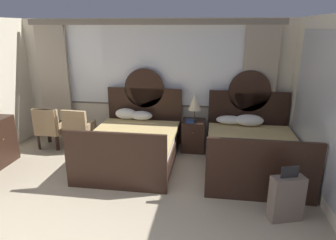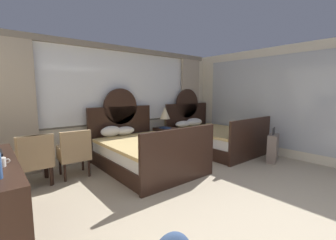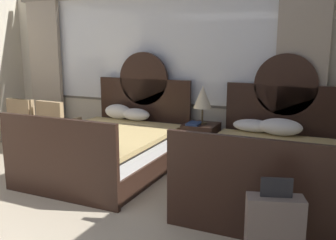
# 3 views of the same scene
# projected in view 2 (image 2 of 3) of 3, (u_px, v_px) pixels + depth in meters

# --- Properties ---
(ground_plane) EXTENTS (24.00, 24.00, 0.00)m
(ground_plane) POSITION_uv_depth(u_px,v_px,m) (310.00, 237.00, 2.49)
(ground_plane) COLOR tan
(wall_back_window) EXTENTS (5.88, 0.22, 2.70)m
(wall_back_window) POSITION_uv_depth(u_px,v_px,m) (123.00, 98.00, 5.60)
(wall_back_window) COLOR beige
(wall_back_window) RESTS_ON ground_plane
(wall_right_mirror) EXTENTS (0.08, 4.88, 2.70)m
(wall_right_mirror) POSITION_uv_depth(u_px,v_px,m) (275.00, 102.00, 5.62)
(wall_right_mirror) COLOR beige
(wall_right_mirror) RESTS_ON ground_plane
(bed_near_window) EXTENTS (1.65, 2.20, 1.68)m
(bed_near_window) POSITION_uv_depth(u_px,v_px,m) (144.00, 152.00, 4.72)
(bed_near_window) COLOR black
(bed_near_window) RESTS_ON ground_plane
(bed_near_mirror) EXTENTS (1.65, 2.20, 1.68)m
(bed_near_mirror) POSITION_uv_depth(u_px,v_px,m) (213.00, 138.00, 6.13)
(bed_near_mirror) COLOR black
(bed_near_mirror) RESTS_ON ground_plane
(nightstand_between_beds) EXTENTS (0.48, 0.50, 0.66)m
(nightstand_between_beds) POSITION_uv_depth(u_px,v_px,m) (165.00, 140.00, 5.97)
(nightstand_between_beds) COLOR black
(nightstand_between_beds) RESTS_ON ground_plane
(table_lamp_on_nightstand) EXTENTS (0.27, 0.27, 0.56)m
(table_lamp_on_nightstand) POSITION_uv_depth(u_px,v_px,m) (165.00, 113.00, 5.90)
(table_lamp_on_nightstand) COLOR brown
(table_lamp_on_nightstand) RESTS_ON nightstand_between_beds
(book_on_nightstand) EXTENTS (0.18, 0.26, 0.03)m
(book_on_nightstand) POSITION_uv_depth(u_px,v_px,m) (165.00, 128.00, 5.80)
(book_on_nightstand) COLOR navy
(book_on_nightstand) RESTS_ON nightstand_between_beds
(cup_on_dresser) EXTENTS (0.11, 0.08, 0.08)m
(cup_on_dresser) POSITION_uv_depth(u_px,v_px,m) (1.00, 162.00, 2.10)
(cup_on_dresser) COLOR white
(cup_on_dresser) RESTS_ON dresser_minibar
(armchair_by_window_left) EXTENTS (0.55, 0.55, 0.90)m
(armchair_by_window_left) POSITION_uv_depth(u_px,v_px,m) (75.00, 152.00, 4.19)
(armchair_by_window_left) COLOR tan
(armchair_by_window_left) RESTS_ON ground_plane
(armchair_by_window_centre) EXTENTS (0.56, 0.56, 0.90)m
(armchair_by_window_centre) POSITION_uv_depth(u_px,v_px,m) (35.00, 158.00, 3.79)
(armchair_by_window_centre) COLOR tan
(armchair_by_window_centre) RESTS_ON ground_plane
(armchair_by_window_right) EXTENTS (0.55, 0.55, 0.90)m
(armchair_by_window_right) POSITION_uv_depth(u_px,v_px,m) (34.00, 158.00, 3.78)
(armchair_by_window_right) COLOR tan
(armchair_by_window_right) RESTS_ON ground_plane
(suitcase_on_floor) EXTENTS (0.48, 0.32, 0.79)m
(suitcase_on_floor) POSITION_uv_depth(u_px,v_px,m) (273.00, 148.00, 5.13)
(suitcase_on_floor) COLOR #75665B
(suitcase_on_floor) RESTS_ON ground_plane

